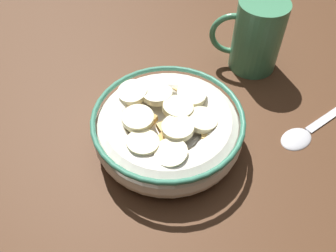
% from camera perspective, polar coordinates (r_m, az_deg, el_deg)
% --- Properties ---
extents(ground_plane, '(1.39, 1.39, 0.02)m').
position_cam_1_polar(ground_plane, '(0.43, 0.00, -3.41)').
color(ground_plane, '#472B19').
extents(cereal_bowl, '(0.17, 0.17, 0.06)m').
position_cam_1_polar(cereal_bowl, '(0.40, -0.05, -0.31)').
color(cereal_bowl, silver).
rests_on(cereal_bowl, ground_plane).
extents(spoon, '(0.13, 0.12, 0.01)m').
position_cam_1_polar(spoon, '(0.46, 21.70, -0.52)').
color(spoon, '#B7B7BC').
rests_on(spoon, ground_plane).
extents(coffee_mug, '(0.10, 0.07, 0.10)m').
position_cam_1_polar(coffee_mug, '(0.50, 13.93, 13.89)').
color(coffee_mug, '#3F7F59').
rests_on(coffee_mug, ground_plane).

